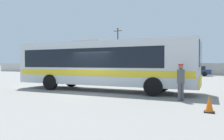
{
  "coord_description": "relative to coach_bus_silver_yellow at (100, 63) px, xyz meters",
  "views": [
    {
      "loc": [
        6.78,
        -11.78,
        1.76
      ],
      "look_at": [
        0.3,
        2.38,
        1.33
      ],
      "focal_mm": 35.35,
      "sensor_mm": 36.0,
      "label": 1
    }
  ],
  "objects": [
    {
      "name": "ground_plane",
      "position": [
        0.01,
        8.8,
        -1.82
      ],
      "size": [
        300.0,
        300.0,
        0.0
      ],
      "primitive_type": "plane",
      "color": "gray"
    },
    {
      "name": "perimeter_wall",
      "position": [
        0.01,
        24.49,
        -0.87
      ],
      "size": [
        80.0,
        0.3,
        1.9
      ],
      "primitive_type": "cube",
      "color": "beige",
      "rests_on": "ground_plane"
    },
    {
      "name": "coach_bus_silver_yellow",
      "position": [
        0.0,
        0.0,
        0.0
      ],
      "size": [
        12.09,
        2.76,
        3.4
      ],
      "color": "silver",
      "rests_on": "ground_plane"
    },
    {
      "name": "attendant_by_bus_door",
      "position": [
        5.42,
        -2.14,
        -0.82
      ],
      "size": [
        0.49,
        0.49,
        1.75
      ],
      "color": "#4C4C51",
      "rests_on": "ground_plane"
    },
    {
      "name": "parked_car_leftmost_dark_blue",
      "position": [
        -8.46,
        21.1,
        -1.06
      ],
      "size": [
        4.7,
        2.24,
        1.41
      ],
      "color": "navy",
      "rests_on": "ground_plane"
    },
    {
      "name": "parked_car_second_maroon",
      "position": [
        -2.25,
        20.87,
        -1.06
      ],
      "size": [
        4.26,
        2.07,
        1.43
      ],
      "color": "maroon",
      "rests_on": "ground_plane"
    },
    {
      "name": "parked_car_third_dark_blue",
      "position": [
        4.41,
        21.63,
        -1.05
      ],
      "size": [
        4.64,
        2.09,
        1.44
      ],
      "color": "navy",
      "rests_on": "ground_plane"
    },
    {
      "name": "utility_pole_near",
      "position": [
        -10.76,
        28.17,
        2.88
      ],
      "size": [
        1.8,
        0.24,
        9.03
      ],
      "color": "#4C3823",
      "rests_on": "ground_plane"
    },
    {
      "name": "roadside_tree_left",
      "position": [
        -20.33,
        31.33,
        2.87
      ],
      "size": [
        3.63,
        3.63,
        6.26
      ],
      "color": "brown",
      "rests_on": "ground_plane"
    },
    {
      "name": "roadside_tree_midleft",
      "position": [
        -10.48,
        30.78,
        3.04
      ],
      "size": [
        4.4,
        4.4,
        6.75
      ],
      "color": "brown",
      "rests_on": "ground_plane"
    },
    {
      "name": "roadside_tree_midright",
      "position": [
        2.88,
        30.06,
        3.0
      ],
      "size": [
        3.69,
        3.69,
        6.42
      ],
      "color": "brown",
      "rests_on": "ground_plane"
    },
    {
      "name": "traffic_cone_on_apron",
      "position": [
        6.69,
        -4.32,
        -1.51
      ],
      "size": [
        0.36,
        0.36,
        0.64
      ],
      "color": "black",
      "rests_on": "ground_plane"
    }
  ]
}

